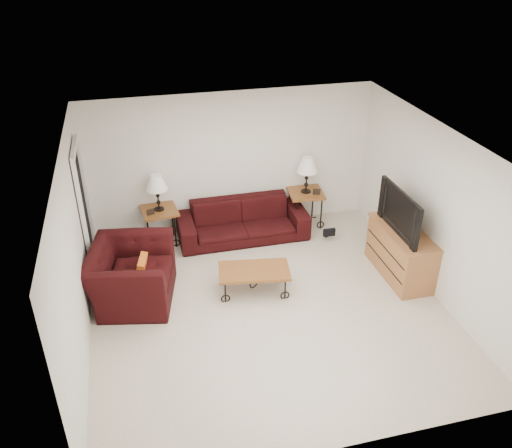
{
  "coord_description": "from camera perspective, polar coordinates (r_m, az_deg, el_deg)",
  "views": [
    {
      "loc": [
        -1.65,
        -5.9,
        4.86
      ],
      "look_at": [
        0.0,
        0.7,
        1.0
      ],
      "focal_mm": 37.17,
      "sensor_mm": 36.0,
      "label": 1
    }
  ],
  "objects": [
    {
      "name": "ground",
      "position": [
        7.81,
        1.26,
        -8.87
      ],
      "size": [
        5.0,
        5.0,
        0.0
      ],
      "primitive_type": "plane",
      "color": "beige",
      "rests_on": "ground"
    },
    {
      "name": "wall_back",
      "position": [
        9.28,
        -2.71,
        6.67
      ],
      "size": [
        5.0,
        0.02,
        2.5
      ],
      "primitive_type": "cube",
      "color": "white",
      "rests_on": "ground"
    },
    {
      "name": "wall_front",
      "position": [
        5.22,
        8.84,
        -14.58
      ],
      "size": [
        5.0,
        0.02,
        2.5
      ],
      "primitive_type": "cube",
      "color": "white",
      "rests_on": "ground"
    },
    {
      "name": "wall_left",
      "position": [
        6.96,
        -18.94,
        -3.43
      ],
      "size": [
        0.02,
        5.0,
        2.5
      ],
      "primitive_type": "cube",
      "color": "white",
      "rests_on": "ground"
    },
    {
      "name": "wall_right",
      "position": [
        8.06,
        18.79,
        1.29
      ],
      "size": [
        0.02,
        5.0,
        2.5
      ],
      "primitive_type": "cube",
      "color": "white",
      "rests_on": "ground"
    },
    {
      "name": "ceiling",
      "position": [
        6.56,
        1.5,
        8.5
      ],
      "size": [
        5.0,
        5.0,
        0.0
      ],
      "primitive_type": "plane",
      "color": "white",
      "rests_on": "wall_back"
    },
    {
      "name": "doorway",
      "position": [
        8.5,
        -17.99,
        1.19
      ],
      "size": [
        0.08,
        0.94,
        2.04
      ],
      "primitive_type": "cube",
      "color": "black",
      "rests_on": "ground"
    },
    {
      "name": "sofa",
      "position": [
        9.28,
        -1.45,
        0.36
      ],
      "size": [
        2.26,
        0.88,
        0.66
      ],
      "primitive_type": "imported",
      "color": "black",
      "rests_on": "ground"
    },
    {
      "name": "side_table_left",
      "position": [
        9.29,
        -10.2,
        -0.2
      ],
      "size": [
        0.65,
        0.65,
        0.64
      ],
      "primitive_type": "cube",
      "rotation": [
        0.0,
        0.0,
        0.11
      ],
      "color": "brown",
      "rests_on": "ground"
    },
    {
      "name": "side_table_right",
      "position": [
        9.73,
        5.29,
        1.72
      ],
      "size": [
        0.66,
        0.66,
        0.66
      ],
      "primitive_type": "cube",
      "rotation": [
        0.0,
        0.0,
        -0.09
      ],
      "color": "brown",
      "rests_on": "ground"
    },
    {
      "name": "lamp_left",
      "position": [
        8.99,
        -10.56,
        3.33
      ],
      "size": [
        0.4,
        0.4,
        0.64
      ],
      "primitive_type": null,
      "rotation": [
        0.0,
        0.0,
        0.11
      ],
      "color": "black",
      "rests_on": "side_table_left"
    },
    {
      "name": "lamp_right",
      "position": [
        9.44,
        5.47,
        5.27
      ],
      "size": [
        0.41,
        0.41,
        0.66
      ],
      "primitive_type": null,
      "rotation": [
        0.0,
        0.0,
        -0.09
      ],
      "color": "black",
      "rests_on": "side_table_right"
    },
    {
      "name": "photo_frame_left",
      "position": [
        8.97,
        -11.27,
        1.29
      ],
      "size": [
        0.13,
        0.05,
        0.11
      ],
      "primitive_type": "cube",
      "rotation": [
        0.0,
        0.0,
        0.29
      ],
      "color": "black",
      "rests_on": "side_table_left"
    },
    {
      "name": "photo_frame_right",
      "position": [
        9.48,
        6.55,
        3.47
      ],
      "size": [
        0.13,
        0.06,
        0.11
      ],
      "primitive_type": "cube",
      "rotation": [
        0.0,
        0.0,
        -0.3
      ],
      "color": "black",
      "rests_on": "side_table_right"
    },
    {
      "name": "coffee_table",
      "position": [
        7.99,
        -0.2,
        -6.11
      ],
      "size": [
        1.13,
        0.73,
        0.39
      ],
      "primitive_type": "cube",
      "rotation": [
        0.0,
        0.0,
        -0.16
      ],
      "color": "brown",
      "rests_on": "ground"
    },
    {
      "name": "armchair",
      "position": [
        7.93,
        -13.28,
        -5.34
      ],
      "size": [
        1.39,
        1.51,
        0.85
      ],
      "primitive_type": "imported",
      "rotation": [
        0.0,
        0.0,
        1.36
      ],
      "color": "black",
      "rests_on": "ground"
    },
    {
      "name": "throw_pillow",
      "position": [
        7.83,
        -12.25,
        -4.83
      ],
      "size": [
        0.18,
        0.4,
        0.38
      ],
      "primitive_type": "cube",
      "rotation": [
        0.0,
        0.0,
        1.36
      ],
      "color": "orange",
      "rests_on": "armchair"
    },
    {
      "name": "tv_stand",
      "position": [
        8.57,
        15.32,
        -3.0
      ],
      "size": [
        0.55,
        1.32,
        0.79
      ],
      "primitive_type": "cube",
      "color": "#A1613C",
      "rests_on": "ground"
    },
    {
      "name": "television",
      "position": [
        8.2,
        15.86,
        1.33
      ],
      "size": [
        0.16,
        1.18,
        0.68
      ],
      "primitive_type": "imported",
      "rotation": [
        0.0,
        0.0,
        -1.57
      ],
      "color": "black",
      "rests_on": "tv_stand"
    },
    {
      "name": "backpack",
      "position": [
        9.4,
        7.65,
        -0.36
      ],
      "size": [
        0.37,
        0.31,
        0.42
      ],
      "primitive_type": "ellipsoid",
      "rotation": [
        0.0,
        0.0,
        -0.22
      ],
      "color": "black",
      "rests_on": "ground"
    }
  ]
}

